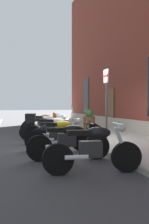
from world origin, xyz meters
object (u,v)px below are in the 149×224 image
Objects in this scene: motorcycle_white_sport at (46,123)px; motorcycle_black_sport at (72,138)px; motorcycle_silver_touring at (52,128)px; barrel_planter at (89,121)px; motorcycle_black_naked at (94,149)px; parking_sign at (106,95)px; motorcycle_grey_naked at (48,128)px; motorcycle_yellow_naked at (59,135)px; motorcycle_orange_sport at (45,121)px.

motorcycle_white_sport is 5.26m from motorcycle_black_sport.
motorcycle_black_sport is (2.61, 0.08, -0.02)m from motorcycle_silver_touring.
barrel_planter is (-3.25, 2.37, 0.01)m from motorcycle_silver_touring.
motorcycle_black_sport is at bearing -174.63° from motorcycle_black_naked.
parking_sign is 4.39m from barrel_planter.
parking_sign is (2.21, 1.56, 1.21)m from motorcycle_grey_naked.
motorcycle_black_sport is 2.56m from parking_sign.
motorcycle_yellow_naked is at bearing -27.22° from barrel_planter.
motorcycle_orange_sport reaches higher than motorcycle_grey_naked.
motorcycle_orange_sport is at bearing 179.39° from motorcycle_black_naked.
motorcycle_grey_naked is at bearing -179.81° from motorcycle_black_sport.
motorcycle_black_naked is at bearing 1.51° from motorcycle_grey_naked.
motorcycle_black_naked is (5.21, 0.14, 0.01)m from motorcycle_grey_naked.
barrel_planter reaches higher than motorcycle_white_sport.
motorcycle_orange_sport is at bearing 175.84° from motorcycle_white_sport.
motorcycle_orange_sport is at bearing -164.60° from parking_sign.
motorcycle_yellow_naked is (1.35, 0.01, -0.08)m from motorcycle_silver_touring.
motorcycle_black_naked is 0.83× the size of parking_sign.
motorcycle_white_sport is 2.04× the size of barrel_planter.
motorcycle_orange_sport is at bearing 175.23° from motorcycle_grey_naked.
motorcycle_silver_touring reaches higher than motorcycle_black_sport.
barrel_planter is at bearing 71.69° from motorcycle_orange_sport.
barrel_planter is (-5.86, 2.29, 0.03)m from motorcycle_black_sport.
barrel_planter is (-1.97, 2.31, 0.09)m from motorcycle_grey_naked.
motorcycle_yellow_naked is (5.29, -0.28, -0.08)m from motorcycle_orange_sport.
motorcycle_white_sport is 1.05× the size of motorcycle_black_naked.
motorcycle_yellow_naked is at bearing -75.70° from parking_sign.
motorcycle_white_sport is at bearing 177.31° from motorcycle_yellow_naked.
motorcycle_grey_naked is 2.62m from motorcycle_yellow_naked.
motorcycle_yellow_naked is 1.89× the size of barrel_planter.
motorcycle_black_sport is 1.33m from motorcycle_black_naked.
motorcycle_black_sport is at bearing 0.19° from motorcycle_grey_naked.
motorcycle_black_sport is at bearing 1.71° from motorcycle_silver_touring.
motorcycle_grey_naked is 1.12× the size of motorcycle_yellow_naked.
parking_sign is at bearing 137.24° from motorcycle_black_sport.
motorcycle_orange_sport is 5.18m from parking_sign.
motorcycle_yellow_naked is (2.62, -0.06, 0.00)m from motorcycle_grey_naked.
motorcycle_black_naked is 3.54m from parking_sign.
motorcycle_orange_sport is at bearing 178.17° from motorcycle_black_sport.
parking_sign is 2.35× the size of barrel_planter.
barrel_planter reaches higher than motorcycle_yellow_naked.
barrel_planter is at bearing 163.21° from motorcycle_black_naked.
motorcycle_white_sport is at bearing -179.92° from motorcycle_black_naked.
motorcycle_black_naked is at bearing 0.08° from motorcycle_white_sport.
motorcycle_black_sport and motorcycle_black_naked have the same top height.
motorcycle_grey_naked is 1.28m from motorcycle_silver_touring.
motorcycle_white_sport is at bearing 175.82° from motorcycle_silver_touring.
barrel_planter is at bearing 105.41° from motorcycle_white_sport.
motorcycle_silver_touring is at bearing -2.92° from motorcycle_grey_naked.
motorcycle_grey_naked is at bearing -144.71° from parking_sign.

